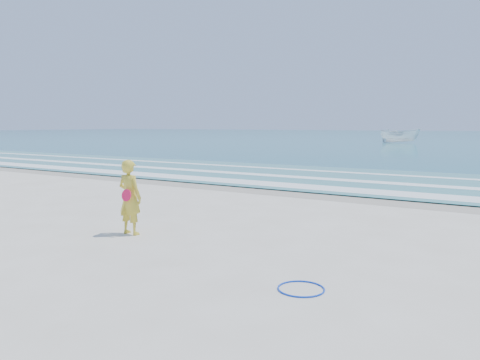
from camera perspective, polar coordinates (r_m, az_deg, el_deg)
The scene contains 9 objects.
ground at distance 10.07m, azimuth -16.02°, elevation -7.67°, with size 400.00×400.00×0.00m, color silver.
wet_sand at distance 17.27m, azimuth 6.86°, elevation -1.49°, with size 400.00×2.40×0.00m, color #B2A893.
shallow at distance 21.85m, azimuth 12.53°, elevation 0.23°, with size 400.00×10.00×0.01m, color #59B7AD.
foam_near at distance 18.44m, azimuth 8.61°, elevation -0.84°, with size 400.00×1.40×0.01m, color white.
foam_mid at distance 21.11m, azimuth 11.79°, elevation 0.04°, with size 400.00×0.90×0.01m, color white.
foam_far at distance 24.21m, azimuth 14.55°, elevation 0.81°, with size 400.00×0.60×0.01m, color white.
hoop at distance 7.26m, azimuth 7.46°, elevation -13.01°, with size 0.72×0.72×0.03m, color #0A37C4.
boat at distance 67.18m, azimuth 18.92°, elevation 5.16°, with size 1.94×5.16×1.99m, color white.
woman at distance 10.79m, azimuth -13.28°, elevation -2.05°, with size 0.62×0.43×1.69m.
Camera 1 is at (7.34, -6.44, 2.46)m, focal length 35.00 mm.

